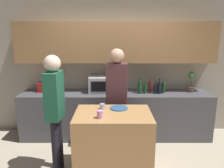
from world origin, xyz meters
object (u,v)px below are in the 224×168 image
Objects in this scene: microwave at (102,84)px; potted_plant at (190,82)px; bottle_0 at (139,87)px; bottle_5 at (162,88)px; bottle_3 at (154,89)px; bottle_2 at (149,87)px; toaster at (44,87)px; cup_0 at (101,106)px; bottle_4 at (158,88)px; bottle_1 at (144,89)px; cup_1 at (99,114)px; plate_on_island at (118,108)px; person_left at (54,105)px; person_center at (116,92)px.

microwave is 1.70m from potted_plant.
bottle_0 reaches higher than bottle_5.
bottle_0 reaches higher than bottle_3.
microwave is 0.91m from bottle_2.
toaster is 1.60m from cup_0.
toaster is 2.18m from bottle_4.
bottle_0 is 1.27× the size of bottle_1.
bottle_0 is 0.46m from bottle_5.
cup_0 is at bearing -136.29° from bottle_4.
bottle_1 is at bearing -3.30° from bottle_0.
bottle_2 reaches higher than cup_1.
bottle_2 reaches higher than bottle_3.
bottle_3 is 1.64m from cup_1.
bottle_4 is at bearing 50.81° from plate_on_island.
bottle_5 reaches higher than cup_0.
potted_plant is 1.65× the size of bottle_1.
person_left is (0.50, -1.22, 0.05)m from toaster.
bottle_3 is 0.90m from person_center.
person_left reaches higher than toaster.
toaster is 1.84m from cup_1.
potted_plant reaches higher than plate_on_island.
toaster is 0.89× the size of bottle_2.
potted_plant is at bearing 37.43° from plate_on_island.
microwave is 0.30× the size of person_center.
bottle_1 is 0.12m from bottle_2.
bottle_0 is 0.18× the size of person_left.
bottle_4 is 3.77× the size of cup_0.
microwave is 0.70m from person_center.
bottle_3 is 0.17m from bottle_5.
cup_0 is at bearing -43.77° from toaster.
person_left is at bearing -170.37° from cup_0.
bottle_3 reaches higher than bottle_1.
bottle_0 reaches higher than bottle_2.
bottle_0 is 0.70m from person_center.
bottle_4 is at bearing -141.13° from person_center.
person_left reaches higher than bottle_3.
bottle_0 is (1.81, -0.11, 0.03)m from toaster.
bottle_5 is 3.38× the size of cup_0.
cup_0 is 0.04× the size of person_center.
potted_plant is 0.81m from bottle_2.
bottle_5 is (2.27, -0.08, 0.01)m from toaster.
bottle_4 reaches higher than cup_1.
bottle_0 reaches higher than plate_on_island.
bottle_5 is (-0.55, -0.08, -0.10)m from potted_plant.
cup_1 is 0.68m from person_left.
bottle_0 is at bearing 66.84° from plate_on_island.
bottle_3 is (0.29, -0.01, -0.02)m from bottle_0.
cup_0 is at bearing -134.03° from bottle_3.
plate_on_island is (-0.79, -0.96, -0.06)m from bottle_4.
cup_0 is (-0.86, -1.04, -0.03)m from bottle_2.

